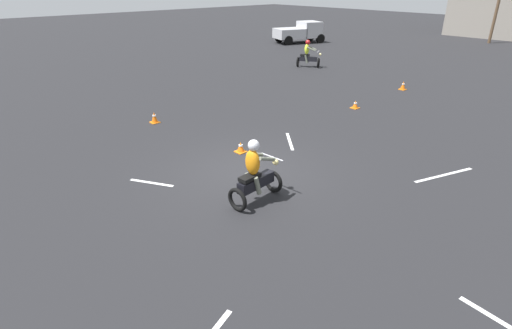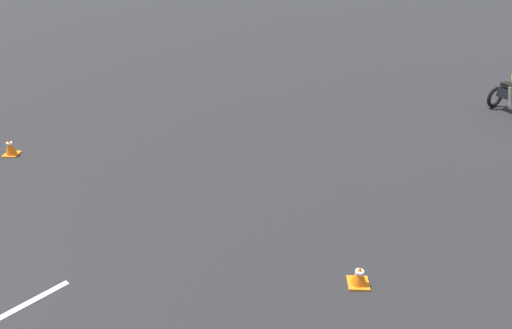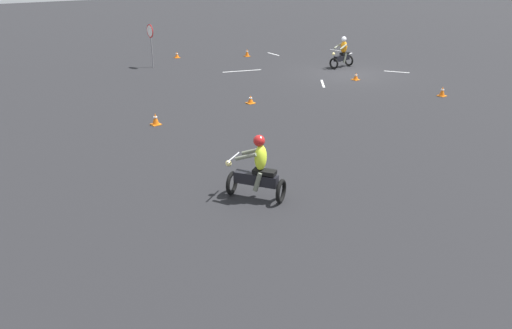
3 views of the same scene
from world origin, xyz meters
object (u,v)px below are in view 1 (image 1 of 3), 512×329
at_px(traffic_cone_near_right, 241,147).
at_px(motorcycle_rider_background, 308,55).
at_px(motorcycle_rider_foreground, 255,175).
at_px(traffic_cone_far_right, 403,86).
at_px(pickup_truck, 300,32).
at_px(traffic_cone_near_left, 355,105).
at_px(traffic_cone_mid_center, 154,118).

bearing_deg(traffic_cone_near_right, motorcycle_rider_background, 122.59).
xyz_separation_m(motorcycle_rider_foreground, traffic_cone_far_right, (-3.27, 12.92, -0.52)).
bearing_deg(pickup_truck, traffic_cone_far_right, -10.18).
distance_m(motorcycle_rider_background, traffic_cone_far_right, 7.01).
height_order(motorcycle_rider_background, traffic_cone_near_left, motorcycle_rider_background).
relative_size(motorcycle_rider_foreground, traffic_cone_far_right, 3.91).
height_order(pickup_truck, traffic_cone_mid_center, pickup_truck).
bearing_deg(motorcycle_rider_foreground, traffic_cone_mid_center, 165.79).
height_order(pickup_truck, traffic_cone_far_right, pickup_truck).
xyz_separation_m(motorcycle_rider_foreground, motorcycle_rider_background, (-10.23, 13.63, 0.00)).
relative_size(pickup_truck, traffic_cone_near_left, 13.72).
bearing_deg(traffic_cone_far_right, motorcycle_rider_foreground, -75.78).
height_order(traffic_cone_mid_center, traffic_cone_far_right, same).
bearing_deg(traffic_cone_near_left, motorcycle_rider_background, 144.53).
bearing_deg(motorcycle_rider_foreground, pickup_truck, 124.90).
bearing_deg(traffic_cone_mid_center, motorcycle_rider_background, 104.19).
bearing_deg(pickup_truck, motorcycle_rider_background, -25.63).
distance_m(traffic_cone_near_left, traffic_cone_mid_center, 8.39).
height_order(motorcycle_rider_foreground, traffic_cone_mid_center, motorcycle_rider_foreground).
height_order(motorcycle_rider_foreground, traffic_cone_far_right, motorcycle_rider_foreground).
distance_m(motorcycle_rider_background, pickup_truck, 10.64).
bearing_deg(traffic_cone_mid_center, traffic_cone_near_right, 7.74).
height_order(motorcycle_rider_foreground, motorcycle_rider_background, same).
bearing_deg(motorcycle_rider_foreground, traffic_cone_near_left, 104.44).
xyz_separation_m(motorcycle_rider_foreground, traffic_cone_near_left, (-3.00, 8.48, -0.57)).
bearing_deg(traffic_cone_far_right, pickup_truck, 150.25).
bearing_deg(traffic_cone_mid_center, motorcycle_rider_foreground, -9.18).
bearing_deg(pickup_truck, traffic_cone_near_right, -32.60).
height_order(traffic_cone_near_left, traffic_cone_far_right, traffic_cone_far_right).
xyz_separation_m(motorcycle_rider_background, pickup_truck, (-7.50, 7.55, 0.20)).
relative_size(motorcycle_rider_background, traffic_cone_far_right, 3.91).
relative_size(motorcycle_rider_foreground, pickup_truck, 0.37).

